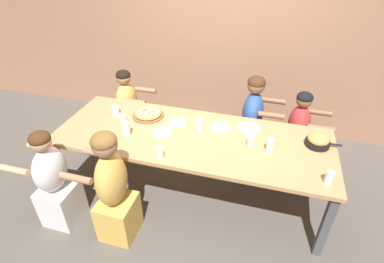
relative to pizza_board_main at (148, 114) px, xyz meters
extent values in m
plane|color=#514C47|center=(0.57, -0.23, -0.79)|extent=(18.00, 18.00, 0.00)
cube|color=#9E7056|center=(0.57, 1.35, 0.81)|extent=(10.00, 0.06, 3.20)
cube|color=tan|center=(0.57, -0.23, -0.05)|extent=(2.75, 1.01, 0.04)
cube|color=#4C4C51|center=(-0.74, -0.68, -0.43)|extent=(0.07, 0.07, 0.72)
cube|color=#4C4C51|center=(1.88, -0.68, -0.43)|extent=(0.07, 0.07, 0.72)
cube|color=#4C4C51|center=(-0.74, 0.21, -0.43)|extent=(0.07, 0.07, 0.72)
cube|color=#4C4C51|center=(1.88, 0.21, -0.43)|extent=(0.07, 0.07, 0.72)
cylinder|color=brown|center=(0.00, 0.00, -0.02)|extent=(0.35, 0.35, 0.02)
torus|color=tan|center=(0.00, 0.00, 0.01)|extent=(0.30, 0.30, 0.03)
cylinder|color=#E5C675|center=(0.00, 0.00, 0.00)|extent=(0.26, 0.26, 0.03)
cylinder|color=#9E4C38|center=(0.02, -0.01, 0.02)|extent=(0.02, 0.02, 0.01)
cylinder|color=#9E4C38|center=(0.05, 0.02, 0.02)|extent=(0.02, 0.02, 0.01)
cylinder|color=#9E4C38|center=(-0.04, -0.07, 0.02)|extent=(0.02, 0.02, 0.01)
cylinder|color=#9E4C38|center=(-0.05, 0.02, 0.02)|extent=(0.02, 0.02, 0.01)
cylinder|color=#9E4C38|center=(-0.05, 0.04, 0.02)|extent=(0.02, 0.02, 0.01)
cylinder|color=black|center=(1.76, -0.06, 0.00)|extent=(0.23, 0.23, 0.05)
cylinder|color=black|center=(1.92, -0.06, 0.01)|extent=(0.10, 0.02, 0.02)
ellipsoid|color=#D68E4C|center=(1.76, -0.06, 0.05)|extent=(0.20, 0.20, 0.11)
cylinder|color=white|center=(0.27, -0.27, -0.02)|extent=(0.20, 0.20, 0.01)
cube|color=#B7B7BC|center=(0.27, -0.27, -0.01)|extent=(0.03, 0.14, 0.01)
cylinder|color=white|center=(1.10, 0.06, -0.02)|extent=(0.23, 0.23, 0.01)
cube|color=#B7B7BC|center=(1.10, 0.06, -0.01)|extent=(0.08, 0.15, 0.01)
cylinder|color=white|center=(0.82, -0.02, -0.02)|extent=(0.21, 0.21, 0.01)
cube|color=#B7B7BC|center=(0.82, -0.02, -0.01)|extent=(0.14, 0.01, 0.01)
cylinder|color=white|center=(0.35, -0.04, -0.02)|extent=(0.19, 0.19, 0.01)
cube|color=#B7B7BC|center=(0.35, -0.04, -0.01)|extent=(0.13, 0.04, 0.01)
cylinder|color=silver|center=(-0.37, -0.05, 0.02)|extent=(0.08, 0.08, 0.09)
cylinder|color=#1EA8DB|center=(-0.37, -0.05, 0.01)|extent=(0.07, 0.07, 0.07)
cylinder|color=black|center=(-0.35, -0.05, 0.03)|extent=(0.00, 0.01, 0.11)
cylinder|color=silver|center=(1.15, -0.25, 0.03)|extent=(0.07, 0.07, 0.11)
cylinder|color=silver|center=(-0.06, -0.40, 0.05)|extent=(0.07, 0.07, 0.15)
cylinder|color=black|center=(-0.06, -0.40, 0.01)|extent=(0.07, 0.07, 0.08)
cylinder|color=silver|center=(0.39, -0.65, 0.03)|extent=(0.06, 0.06, 0.11)
cylinder|color=silver|center=(0.39, -0.65, 0.01)|extent=(0.06, 0.06, 0.08)
cylinder|color=silver|center=(1.33, -0.28, 0.04)|extent=(0.07, 0.07, 0.14)
cylinder|color=black|center=(1.33, -0.28, 0.01)|extent=(0.06, 0.06, 0.08)
cylinder|color=silver|center=(1.81, -0.58, 0.03)|extent=(0.07, 0.07, 0.12)
cylinder|color=black|center=(1.81, -0.58, 0.00)|extent=(0.06, 0.06, 0.06)
cylinder|color=silver|center=(0.63, -0.15, 0.05)|extent=(0.07, 0.07, 0.15)
cylinder|color=silver|center=(-0.16, -0.26, 0.03)|extent=(0.07, 0.07, 0.13)
cylinder|color=black|center=(-0.16, -0.26, 0.01)|extent=(0.07, 0.07, 0.07)
cube|color=#2D5193|center=(1.10, 0.49, -0.58)|extent=(0.32, 0.34, 0.42)
ellipsoid|color=#2D5193|center=(1.10, 0.49, -0.10)|extent=(0.24, 0.36, 0.54)
sphere|color=brown|center=(1.10, 0.49, 0.27)|extent=(0.20, 0.20, 0.20)
ellipsoid|color=#422814|center=(1.10, 0.49, 0.30)|extent=(0.20, 0.20, 0.14)
cylinder|color=brown|center=(1.30, 0.66, 0.01)|extent=(0.28, 0.06, 0.06)
cylinder|color=brown|center=(1.30, 0.32, 0.01)|extent=(0.28, 0.06, 0.06)
cube|color=#B22D2D|center=(1.62, 0.49, -0.58)|extent=(0.32, 0.34, 0.42)
ellipsoid|color=#B22D2D|center=(1.62, 0.49, -0.14)|extent=(0.24, 0.36, 0.45)
sphere|color=brown|center=(1.62, 0.49, 0.16)|extent=(0.17, 0.17, 0.17)
ellipsoid|color=black|center=(1.62, 0.49, 0.19)|extent=(0.17, 0.17, 0.12)
cylinder|color=brown|center=(1.83, 0.66, -0.06)|extent=(0.28, 0.06, 0.06)
cylinder|color=brown|center=(1.83, 0.32, -0.06)|extent=(0.28, 0.06, 0.06)
cube|color=gold|center=(-0.52, 0.49, -0.58)|extent=(0.32, 0.34, 0.42)
ellipsoid|color=gold|center=(-0.52, 0.49, -0.15)|extent=(0.24, 0.36, 0.44)
sphere|color=#9E7051|center=(-0.52, 0.49, 0.16)|extent=(0.18, 0.18, 0.18)
ellipsoid|color=black|center=(-0.52, 0.49, 0.19)|extent=(0.18, 0.18, 0.13)
cylinder|color=#9E7051|center=(-0.32, 0.66, -0.06)|extent=(0.28, 0.06, 0.06)
cylinder|color=#9E7051|center=(-0.32, 0.32, -0.06)|extent=(0.28, 0.06, 0.06)
cube|color=gold|center=(0.06, -0.96, -0.58)|extent=(0.32, 0.34, 0.42)
ellipsoid|color=gold|center=(0.06, -0.96, -0.10)|extent=(0.24, 0.36, 0.54)
sphere|color=#9E7051|center=(0.06, -0.96, 0.27)|extent=(0.21, 0.21, 0.21)
ellipsoid|color=brown|center=(0.06, -0.96, 0.30)|extent=(0.21, 0.21, 0.15)
cylinder|color=#9E7051|center=(-0.15, -1.13, 0.01)|extent=(0.28, 0.06, 0.06)
cylinder|color=#9E7051|center=(-0.15, -0.79, 0.01)|extent=(0.28, 0.06, 0.06)
cube|color=silver|center=(-0.57, -0.96, -0.58)|extent=(0.32, 0.34, 0.42)
ellipsoid|color=silver|center=(-0.57, -0.96, -0.14)|extent=(0.24, 0.36, 0.46)
sphere|color=tan|center=(-0.57, -0.96, 0.17)|extent=(0.18, 0.18, 0.18)
ellipsoid|color=#422814|center=(-0.57, -0.96, 0.21)|extent=(0.18, 0.18, 0.13)
cylinder|color=tan|center=(-0.78, -1.13, -0.05)|extent=(0.28, 0.06, 0.06)
cylinder|color=tan|center=(-0.78, -0.79, -0.05)|extent=(0.28, 0.06, 0.06)
camera|label=1|loc=(1.25, -2.59, 1.67)|focal=28.00mm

